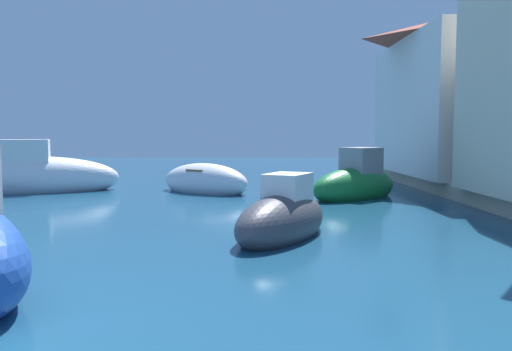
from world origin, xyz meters
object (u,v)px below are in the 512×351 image
at_px(moored_boat_3, 205,182).
at_px(moored_boat_7, 356,184).
at_px(moored_boat_4, 32,176).
at_px(moored_boat_0, 283,219).
at_px(waterfront_building_annex, 483,90).

bearing_deg(moored_boat_3, moored_boat_7, 18.85).
distance_m(moored_boat_3, moored_boat_7, 5.38).
height_order(moored_boat_4, moored_boat_7, moored_boat_4).
bearing_deg(moored_boat_0, moored_boat_4, -105.90).
relative_size(moored_boat_0, moored_boat_3, 0.90).
height_order(moored_boat_0, moored_boat_7, moored_boat_7).
distance_m(moored_boat_3, moored_boat_4, 6.32).
relative_size(moored_boat_7, waterfront_building_annex, 0.43).
relative_size(moored_boat_3, waterfront_building_annex, 0.44).
distance_m(moored_boat_7, waterfront_building_annex, 7.95).
bearing_deg(moored_boat_0, moored_boat_7, -176.10).
xyz_separation_m(moored_boat_7, waterfront_building_annex, (5.95, 4.03, 3.39)).
bearing_deg(waterfront_building_annex, moored_boat_4, -173.05).
bearing_deg(moored_boat_4, moored_boat_0, -61.76).
xyz_separation_m(moored_boat_3, moored_boat_7, (5.10, -1.70, 0.09)).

